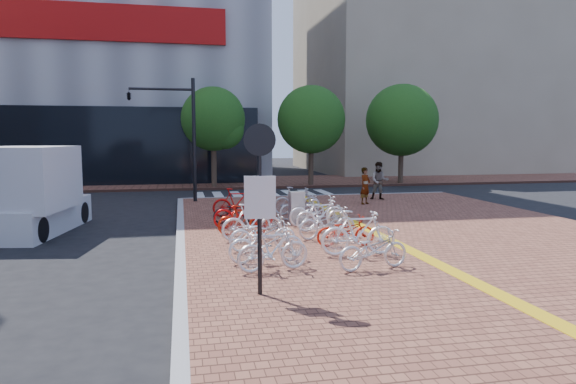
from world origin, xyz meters
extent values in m
plane|color=black|center=(0.00, 0.00, 0.00)|extent=(120.00, 120.00, 0.00)
cube|color=brown|center=(3.00, -5.00, 0.07)|extent=(14.00, 34.00, 0.15)
cube|color=gold|center=(2.00, -5.00, 0.16)|extent=(0.40, 34.00, 0.01)
cube|color=gray|center=(-4.00, -5.00, 0.08)|extent=(0.25, 34.00, 0.15)
cube|color=gray|center=(3.00, 12.00, 0.08)|extent=(14.00, 0.25, 0.15)
cube|color=brown|center=(0.00, 21.00, 0.07)|extent=(70.00, 8.00, 0.15)
cube|color=gray|center=(18.00, 32.00, 9.00)|extent=(20.00, 18.00, 18.00)
cube|color=silver|center=(-3.00, 14.00, 0.01)|extent=(0.50, 4.00, 0.01)
cube|color=silver|center=(-2.00, 14.00, 0.01)|extent=(0.50, 4.00, 0.01)
cube|color=silver|center=(-1.00, 14.00, 0.01)|extent=(0.50, 4.00, 0.01)
cube|color=silver|center=(0.00, 14.00, 0.01)|extent=(0.50, 4.00, 0.01)
cube|color=silver|center=(1.00, 14.00, 0.01)|extent=(0.50, 4.00, 0.01)
cube|color=silver|center=(2.00, 14.00, 0.01)|extent=(0.50, 4.00, 0.01)
cube|color=silver|center=(3.00, 14.00, 0.01)|extent=(0.50, 4.00, 0.01)
cube|color=silver|center=(4.00, 14.00, 0.01)|extent=(0.50, 4.00, 0.01)
cylinder|color=#38281E|center=(-2.00, 17.50, 1.45)|extent=(0.32, 0.32, 2.60)
sphere|color=#194714|center=(-2.00, 17.50, 4.20)|extent=(3.80, 3.80, 3.80)
sphere|color=#194714|center=(-1.40, 17.20, 3.60)|extent=(2.40, 2.40, 2.40)
cylinder|color=#38281E|center=(4.00, 17.50, 1.45)|extent=(0.32, 0.32, 2.60)
sphere|color=#194714|center=(4.00, 17.50, 4.20)|extent=(4.20, 4.20, 4.20)
sphere|color=#194714|center=(4.60, 17.20, 3.60)|extent=(2.40, 2.40, 2.40)
cylinder|color=#38281E|center=(10.00, 17.50, 1.45)|extent=(0.32, 0.32, 2.60)
sphere|color=#194714|center=(10.00, 17.50, 4.20)|extent=(4.60, 4.60, 4.60)
sphere|color=#194714|center=(10.60, 17.20, 3.60)|extent=(2.40, 2.40, 2.40)
imported|color=white|center=(-1.95, -2.35, 0.66)|extent=(1.74, 0.75, 1.01)
imported|color=white|center=(-1.97, -1.52, 0.64)|extent=(1.92, 0.85, 0.97)
imported|color=white|center=(-1.86, -0.27, 0.62)|extent=(1.83, 0.72, 0.94)
imported|color=white|center=(-1.94, 1.12, 0.70)|extent=(1.86, 0.72, 1.09)
imported|color=#B1210C|center=(-2.11, 2.01, 0.62)|extent=(1.59, 0.57, 0.93)
imported|color=#BA0D0D|center=(-1.96, 3.16, 0.67)|extent=(1.98, 0.75, 1.03)
imported|color=black|center=(-2.09, 4.32, 0.57)|extent=(1.66, 0.77, 0.84)
imported|color=red|center=(-1.91, 5.58, 0.70)|extent=(1.86, 0.67, 1.10)
imported|color=silver|center=(0.30, -2.67, 0.62)|extent=(1.86, 0.96, 0.93)
imported|color=white|center=(0.44, -1.29, 0.74)|extent=(1.98, 0.67, 1.17)
imported|color=red|center=(0.48, -0.15, 0.58)|extent=(1.65, 0.63, 0.86)
imported|color=silver|center=(0.27, 0.96, 0.63)|extent=(1.92, 0.96, 0.96)
imported|color=white|center=(0.43, 2.19, 0.67)|extent=(1.78, 0.70, 1.04)
imported|color=white|center=(0.54, 3.13, 0.66)|extent=(1.96, 0.74, 1.02)
imported|color=white|center=(0.35, 4.52, 0.59)|extent=(1.71, 0.65, 0.88)
imported|color=#BBBABF|center=(0.41, 5.65, 0.70)|extent=(1.85, 0.61, 1.10)
imported|color=gray|center=(4.11, 8.12, 0.97)|extent=(0.72, 0.67, 1.64)
imported|color=#4D5462|center=(5.35, 9.54, 1.05)|extent=(1.05, 0.93, 1.80)
cube|color=#A9A9AD|center=(0.00, 3.87, 0.70)|extent=(0.53, 0.41, 1.10)
cylinder|color=#B7B7BC|center=(-1.51, 3.79, 0.96)|extent=(0.07, 0.07, 1.62)
cube|color=yellow|center=(-1.51, 3.75, 1.45)|extent=(0.45, 0.06, 0.72)
cylinder|color=black|center=(-2.49, -3.96, 1.76)|extent=(0.10, 0.10, 3.23)
cylinder|color=black|center=(-2.49, -4.02, 3.11)|extent=(0.60, 0.14, 0.60)
cube|color=silver|center=(-2.49, -4.02, 2.03)|extent=(0.59, 0.14, 0.81)
cylinder|color=black|center=(-3.32, 10.70, 2.98)|extent=(0.17, 0.17, 5.66)
cylinder|color=black|center=(-4.73, 10.70, 5.29)|extent=(2.83, 0.11, 0.11)
imported|color=black|center=(-6.15, 10.70, 5.01)|extent=(0.25, 1.17, 0.47)
cube|color=silver|center=(-8.75, 4.73, 0.49)|extent=(2.87, 5.22, 0.99)
cube|color=silver|center=(-8.52, 6.14, 1.70)|extent=(2.40, 2.40, 1.43)
cube|color=silver|center=(-8.89, 3.86, 1.87)|extent=(2.67, 3.40, 1.98)
cylinder|color=black|center=(-9.38, 6.62, 0.38)|extent=(0.36, 0.80, 0.77)
cylinder|color=black|center=(-7.54, 6.31, 0.38)|extent=(0.36, 0.80, 0.77)
cylinder|color=black|center=(-8.11, 2.84, 0.38)|extent=(0.36, 0.80, 0.77)
camera|label=1|loc=(-3.93, -13.47, 3.18)|focal=32.00mm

